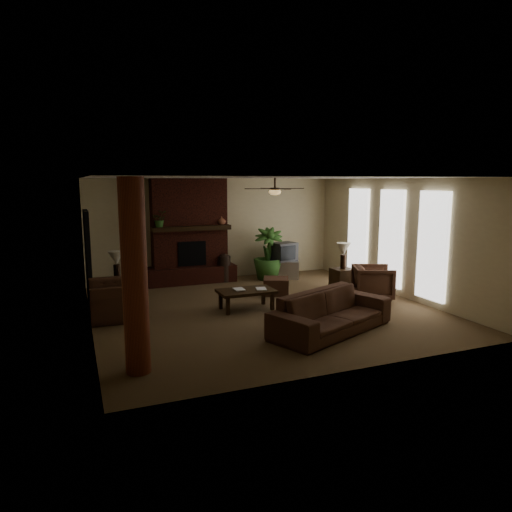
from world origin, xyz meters
name	(u,v)px	position (x,y,z in m)	size (l,w,h in m)	color
room_shell	(263,245)	(0.00, 0.00, 1.40)	(7.00, 7.00, 7.00)	brown
fireplace	(190,240)	(-0.80, 3.22, 1.16)	(2.40, 0.70, 2.80)	#441A12
windows	(391,239)	(3.45, 0.20, 1.35)	(0.08, 3.65, 2.35)	white
log_column	(135,277)	(-2.95, -2.40, 1.40)	(0.36, 0.36, 2.80)	brown
doorway	(88,258)	(-3.44, 1.80, 1.05)	(0.10, 1.00, 2.10)	black
ceiling_fan	(275,190)	(0.40, 0.30, 2.53)	(1.35, 1.35, 0.37)	black
sofa	(332,306)	(0.58, -1.87, 0.49)	(2.52, 0.74, 0.99)	#452B1D
armchair_left	(116,294)	(-3.00, 0.50, 0.50)	(1.15, 0.74, 1.00)	#452B1D
armchair_right	(373,281)	(2.69, -0.19, 0.44)	(0.85, 0.80, 0.88)	#452B1D
coffee_table	(246,292)	(-0.34, 0.11, 0.37)	(1.20, 0.70, 0.43)	black
ottoman	(276,286)	(0.81, 1.10, 0.20)	(0.60, 0.60, 0.40)	#452B1D
tv_stand	(284,269)	(1.77, 2.74, 0.25)	(0.85, 0.50, 0.50)	#BDBDBF
tv	(284,252)	(1.78, 2.73, 0.76)	(0.75, 0.66, 0.52)	#38383A
floor_vase	(224,266)	(0.09, 2.96, 0.43)	(0.34, 0.34, 0.77)	black
floor_plant	(268,265)	(1.30, 2.75, 0.40)	(0.81, 1.45, 0.81)	#325D25
side_table_left	(121,292)	(-2.80, 1.53, 0.28)	(0.50, 0.50, 0.55)	black
lamp_left	(116,260)	(-2.86, 1.59, 1.00)	(0.45, 0.45, 0.65)	black
side_table_right	(342,279)	(2.54, 0.87, 0.28)	(0.50, 0.50, 0.55)	black
lamp_right	(343,251)	(2.57, 0.91, 1.00)	(0.42, 0.42, 0.65)	black
mantel_plant	(160,221)	(-1.63, 2.97, 1.72)	(0.38, 0.42, 0.33)	#325D25
mantel_vase	(222,221)	(0.04, 3.01, 1.67)	(0.22, 0.23, 0.22)	brown
book_a	(234,284)	(-0.60, 0.16, 0.57)	(0.22, 0.03, 0.29)	#999999
book_b	(256,283)	(-0.13, 0.06, 0.58)	(0.21, 0.02, 0.29)	#999999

